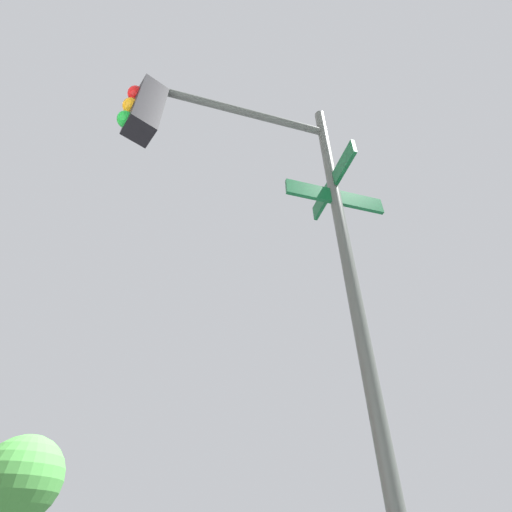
# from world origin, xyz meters

# --- Properties ---
(traffic_signal_near) EXTENTS (1.44, 2.66, 6.00)m
(traffic_signal_near) POSITION_xyz_m (-6.61, -6.25, 4.21)
(traffic_signal_near) COLOR #474C47
(traffic_signal_near) RESTS_ON ground_plane
(street_tree) EXTENTS (2.93, 2.93, 4.81)m
(street_tree) POSITION_xyz_m (8.64, -7.75, 3.33)
(street_tree) COLOR #4C331E
(street_tree) RESTS_ON ground_plane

